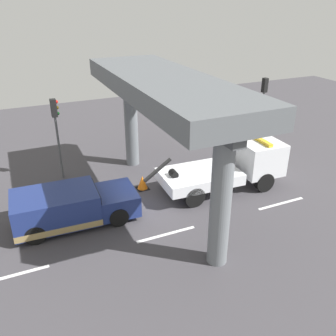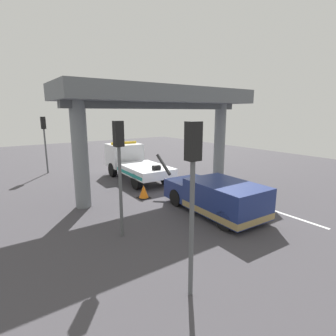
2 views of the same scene
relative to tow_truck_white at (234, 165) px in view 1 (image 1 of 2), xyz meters
name	(u,v)px [view 1 (image 1 of 2)]	position (x,y,z in m)	size (l,w,h in m)	color
ground_plane	(145,207)	(-4.84, 0.03, -1.25)	(60.00, 40.00, 0.10)	#423F44
lane_stripe_west	(11,276)	(-10.84, -2.45, -1.20)	(2.60, 0.16, 0.01)	silver
lane_stripe_mid	(166,234)	(-4.84, -2.45, -1.20)	(2.60, 0.16, 0.01)	silver
lane_stripe_east	(281,203)	(1.16, -2.45, -1.20)	(2.60, 0.16, 0.01)	silver
tow_truck_white	(234,165)	(0.00, 0.00, 0.00)	(7.30, 2.64, 2.46)	white
towed_van_green	(70,207)	(-8.24, 0.03, -0.42)	(5.28, 2.39, 1.58)	navy
overpass_structure	(165,96)	(-3.78, 0.03, 3.92)	(3.60, 11.47, 5.97)	slate
traffic_light_far	(56,122)	(-7.82, 4.63, 1.95)	(0.39, 0.32, 4.33)	#515456
traffic_light_mid	(264,96)	(5.18, 4.63, 1.91)	(0.39, 0.32, 4.27)	#515456
traffic_cone_orange	(142,183)	(-4.35, 1.64, -0.86)	(0.60, 0.60, 0.72)	orange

